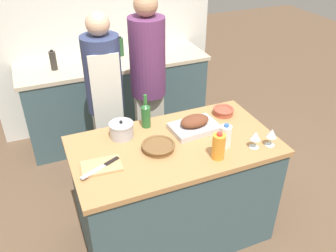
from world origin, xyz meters
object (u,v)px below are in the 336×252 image
Objects in this scene: mixing_bowl at (223,111)px; person_cook_guest at (148,80)px; juice_jug at (219,146)px; wine_glass_right at (256,136)px; stock_pot at (122,130)px; wine_bottle_green at (146,114)px; milk_jug at (225,136)px; condiment_bottle_short at (53,61)px; knife_chef at (102,167)px; condiment_bottle_tall at (121,47)px; cutting_board at (101,166)px; person_cook_aproned at (105,97)px; wine_glass_left at (272,134)px; wicker_basket at (158,146)px; roasting_pan at (194,125)px.

mixing_bowl is 0.10× the size of person_cook_guest.
juice_jug is 1.51× the size of wine_glass_right.
wine_bottle_green is (0.21, 0.07, 0.05)m from stock_pot.
wine_glass_right is (0.18, -0.09, 0.01)m from milk_jug.
condiment_bottle_short is 0.12× the size of person_cook_guest.
person_cook_guest reaches higher than knife_chef.
juice_jug is at bearing -76.95° from person_cook_guest.
person_cook_guest is at bearing -88.91° from condiment_bottle_tall.
person_cook_aproned is (0.26, 0.92, 0.02)m from cutting_board.
wine_glass_left is at bearing -76.12° from condiment_bottle_tall.
wicker_basket is at bearing 8.55° from knife_chef.
roasting_pan is 1.36× the size of wine_bottle_green.
person_cook_guest is at bearing 112.18° from wine_glass_left.
wine_glass_right is (0.63, -0.23, 0.07)m from wicker_basket.
condiment_bottle_short is (-0.51, 1.34, 0.01)m from wine_bottle_green.
juice_jug is at bearing -35.30° from wicker_basket.
condiment_bottle_tall is at bearing 70.12° from knife_chef.
wine_bottle_green is (0.44, 0.36, 0.10)m from cutting_board.
mixing_bowl is (1.08, 0.29, 0.02)m from cutting_board.
juice_jug is 0.12× the size of person_cook_aproned.
mixing_bowl is 0.81× the size of condiment_bottle_short.
condiment_bottle_short is at bearing 113.37° from juice_jug.
knife_chef is at bearing -114.74° from person_cook_guest.
mixing_bowl is at bearing 99.84° from wine_glass_left.
condiment_bottle_tall is at bearing 100.79° from wine_glass_right.
condiment_bottle_short is at bearing 145.52° from person_cook_guest.
juice_jug is 1.18m from person_cook_guest.
stock_pot is 1.33× the size of wine_glass_left.
roasting_pan is at bearing -159.46° from mixing_bowl.
condiment_bottle_tall reaches higher than condiment_bottle_short.
wine_glass_right is at bearing -30.75° from stock_pot.
roasting_pan is 2.19× the size of mixing_bowl.
wine_bottle_green is at bearing 41.01° from knife_chef.
juice_jug is 0.70× the size of knife_chef.
knife_chef is 1.96m from condiment_bottle_tall.
cutting_board is at bearing -100.15° from person_cook_aproned.
mixing_bowl is at bearing -50.87° from condiment_bottle_short.
wine_bottle_green is at bearing 132.69° from milk_jug.
knife_chef is (-0.87, 0.08, -0.06)m from milk_jug.
wine_glass_right is at bearing 1.06° from juice_jug.
cutting_board is 1.50× the size of milk_jug.
wine_glass_right is (0.30, 0.01, 0.00)m from juice_jug.
milk_jug is at bearing -68.45° from roasting_pan.
mixing_bowl reaches higher than cutting_board.
wine_bottle_green reaches higher than cutting_board.
wicker_basket is at bearing -74.34° from person_cook_aproned.
milk_jug is (0.11, 0.10, -0.01)m from juice_jug.
wine_glass_right is at bearing -10.49° from cutting_board.
condiment_bottle_short is at bearing 110.77° from wine_bottle_green.
wine_bottle_green is 0.15× the size of person_cook_guest.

